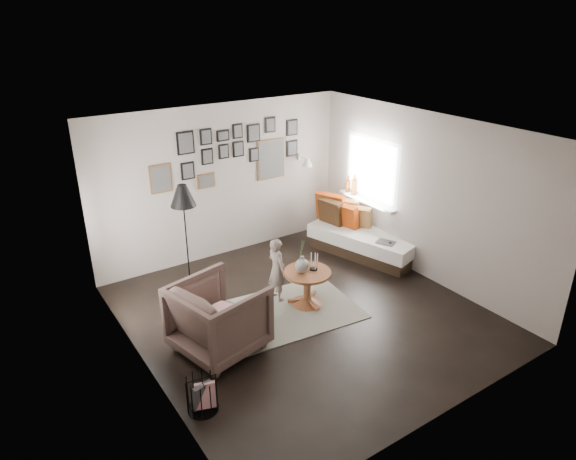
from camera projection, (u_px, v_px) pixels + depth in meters
ground at (305, 314)px, 7.25m from camera, size 4.80×4.80×0.00m
wall_back at (222, 182)px, 8.56m from camera, size 4.50×0.00×4.50m
wall_front at (452, 312)px, 4.90m from camera, size 4.50×0.00×4.50m
wall_left at (138, 275)px, 5.58m from camera, size 0.00×4.80×4.80m
wall_right at (425, 197)px, 7.88m from camera, size 0.00×4.80×4.80m
ceiling at (308, 131)px, 6.21m from camera, size 4.80×4.80×0.00m
door_left at (111, 255)px, 6.60m from camera, size 0.00×2.14×2.14m
window_right at (362, 196)px, 9.01m from camera, size 0.15×1.32×1.30m
gallery_wall at (237, 154)px, 8.51m from camera, size 2.74×0.03×1.08m
wall_sconce at (307, 162)px, 9.08m from camera, size 0.18×0.36×0.16m
rug at (288, 311)px, 7.29m from camera, size 2.08×1.56×0.01m
pedestal_table at (307, 289)px, 7.39m from camera, size 0.68×0.68×0.53m
vase at (302, 263)px, 7.19m from camera, size 0.19×0.19×0.49m
candles at (314, 262)px, 7.29m from camera, size 0.12×0.12×0.25m
daybed at (361, 236)px, 8.97m from camera, size 1.33×2.08×0.95m
magazine_on_daybed at (386, 242)px, 8.39m from camera, size 0.32×0.36×0.02m
armchair at (219, 317)px, 6.33m from camera, size 1.21×1.19×0.92m
armchair_cushion at (219, 313)px, 6.38m from camera, size 0.49×0.50×0.19m
floor_lamp at (183, 199)px, 7.49m from camera, size 0.38×0.38×1.63m
magazine_basket at (202, 394)px, 5.45m from camera, size 0.37×0.37×0.41m
demijohn_large at (389, 258)px, 8.46m from camera, size 0.30×0.30×0.46m
demijohn_small at (395, 261)px, 8.39m from camera, size 0.27×0.27×0.42m
child at (277, 270)px, 7.43m from camera, size 0.25×0.37×0.97m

